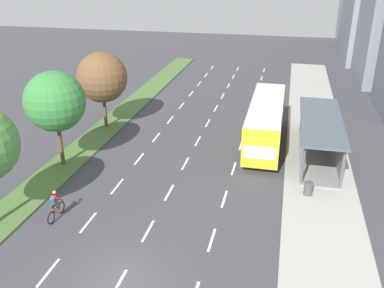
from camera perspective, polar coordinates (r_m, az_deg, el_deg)
The scene contains 13 objects.
ground_plane at distance 20.42m, azimuth -9.65°, elevation -17.75°, with size 140.00×140.00×0.00m, color #424247.
median_strip at distance 39.37m, azimuth -10.02°, elevation 3.51°, with size 2.60×52.00×0.12m, color #4C7038.
sidewalk_right at distance 36.55m, azimuth 16.31°, elevation 1.31°, with size 4.50×52.00×0.15m, color #ADAAA3.
lane_divider_left at distance 36.61m, azimuth -3.88°, elevation 2.17°, with size 0.14×48.23×0.01m.
lane_divider_center at distance 35.80m, azimuth 1.50°, elevation 1.71°, with size 0.14×48.23×0.01m.
lane_divider_right at distance 35.33m, azimuth 7.07°, elevation 1.22°, with size 0.14×48.23×0.01m.
bus_shelter at distance 31.76m, azimuth 17.45°, elevation 1.26°, with size 2.90×10.33×2.86m.
bus at distance 33.33m, azimuth 10.00°, elevation 3.44°, with size 2.54×11.29×3.37m.
cyclist at distance 24.93m, azimuth -18.06°, elevation -8.02°, with size 0.46×1.82×1.71m.
median_tree_second at distance 29.58m, azimuth -18.11°, elevation 5.50°, with size 4.09×4.09×6.68m.
median_tree_third at distance 35.97m, azimuth -12.11°, elevation 8.82°, with size 4.20×4.20×6.48m.
trash_bin at distance 26.82m, azimuth 15.49°, elevation -5.83°, with size 0.52×0.52×0.85m, color #4C4C51.
building_far_right at distance 67.73m, azimuth 23.88°, elevation 15.72°, with size 8.47×14.45×12.50m, color gray.
Camera 1 is at (6.57, -13.93, 13.41)m, focal length 39.30 mm.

